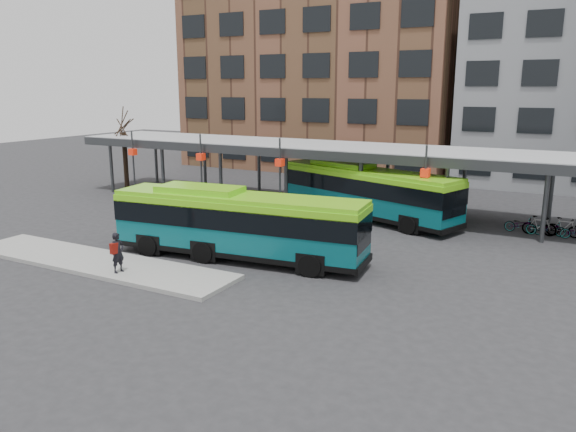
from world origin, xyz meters
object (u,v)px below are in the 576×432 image
object	(u,v)px
bus_front	(237,223)
pedestrian	(118,252)
bus_rear	(366,190)
tree	(125,158)

from	to	relation	value
bus_front	pedestrian	xyz separation A→B (m)	(-3.07, -4.52, -0.67)
bus_rear	pedestrian	size ratio (longest dim) A/B	7.07
tree	bus_rear	world-z (taller)	tree
bus_front	bus_rear	xyz separation A→B (m)	(2.37, 10.56, 0.00)
bus_front	pedestrian	bearing A→B (deg)	-130.35
bus_front	bus_rear	bearing A→B (deg)	71.19
tree	bus_rear	size ratio (longest dim) A/B	0.46
bus_front	bus_rear	world-z (taller)	bus_rear
tree	bus_rear	xyz separation A→B (m)	(20.05, -0.66, -0.71)
bus_rear	pedestrian	distance (m)	16.04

